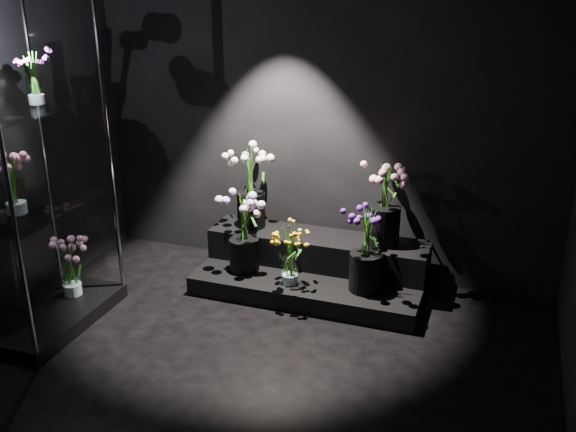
% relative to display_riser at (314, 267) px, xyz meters
% --- Properties ---
extents(floor, '(4.00, 4.00, 0.00)m').
position_rel_display_riser_xyz_m(floor, '(-0.06, -1.63, -0.17)').
color(floor, black).
rests_on(floor, ground).
extents(wall_back, '(4.00, 0.00, 4.00)m').
position_rel_display_riser_xyz_m(wall_back, '(-0.06, 0.37, 1.23)').
color(wall_back, black).
rests_on(wall_back, floor).
extents(display_riser, '(1.86, 0.83, 0.41)m').
position_rel_display_riser_xyz_m(display_riser, '(0.00, 0.00, 0.00)').
color(display_riser, black).
rests_on(display_riser, floor).
extents(display_case, '(0.65, 1.09, 2.40)m').
position_rel_display_riser_xyz_m(display_case, '(-1.71, -1.23, 1.03)').
color(display_case, black).
rests_on(display_case, floor).
extents(bouquet_orange_bells, '(0.27, 0.27, 0.49)m').
position_rel_display_riser_xyz_m(bouquet_orange_bells, '(-0.10, -0.32, 0.24)').
color(bouquet_orange_bells, white).
rests_on(bouquet_orange_bells, display_riser).
extents(bouquet_lilac, '(0.46, 0.46, 0.67)m').
position_rel_display_riser_xyz_m(bouquet_lilac, '(-0.54, -0.20, 0.37)').
color(bouquet_lilac, black).
rests_on(bouquet_lilac, display_riser).
extents(bouquet_purple, '(0.31, 0.31, 0.67)m').
position_rel_display_riser_xyz_m(bouquet_purple, '(0.49, -0.22, 0.34)').
color(bouquet_purple, black).
rests_on(bouquet_purple, display_riser).
extents(bouquet_cream_roses, '(0.48, 0.48, 0.71)m').
position_rel_display_riser_xyz_m(bouquet_cream_roses, '(-0.61, 0.13, 0.66)').
color(bouquet_cream_roses, black).
rests_on(bouquet_cream_roses, display_riser).
extents(bouquet_pink_roses, '(0.39, 0.39, 0.67)m').
position_rel_display_riser_xyz_m(bouquet_pink_roses, '(0.54, 0.14, 0.62)').
color(bouquet_pink_roses, black).
rests_on(bouquet_pink_roses, display_riser).
extents(bouquet_case_pink, '(0.37, 0.37, 0.43)m').
position_rel_display_riser_xyz_m(bouquet_case_pink, '(-1.73, -1.37, 0.99)').
color(bouquet_case_pink, white).
rests_on(bouquet_case_pink, display_case).
extents(bouquet_case_magenta, '(0.28, 0.28, 0.36)m').
position_rel_display_riser_xyz_m(bouquet_case_magenta, '(-1.68, -1.08, 1.66)').
color(bouquet_case_magenta, white).
rests_on(bouquet_case_magenta, display_case).
extents(bouquet_case_base_pink, '(0.31, 0.31, 0.46)m').
position_rel_display_riser_xyz_m(bouquet_case_base_pink, '(-1.68, -0.98, 0.18)').
color(bouquet_case_base_pink, white).
rests_on(bouquet_case_base_pink, display_case).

